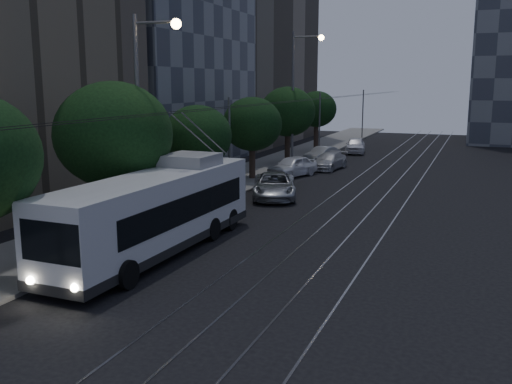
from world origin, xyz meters
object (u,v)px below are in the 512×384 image
at_px(car_white_d, 355,145).
at_px(streetlamp_near, 146,104).
at_px(trolleybus, 158,212).
at_px(car_white_b, 329,161).
at_px(streetlamp_far, 298,87).
at_px(car_white_c, 322,155).
at_px(car_white_a, 292,166).
at_px(pickup_silver, 274,185).

distance_m(car_white_d, streetlamp_near, 34.25).
xyz_separation_m(car_white_d, streetlamp_near, (-2.41, -33.78, 5.11)).
distance_m(trolleybus, car_white_b, 24.90).
bearing_deg(streetlamp_far, car_white_c, 74.25).
xyz_separation_m(car_white_b, car_white_d, (-0.28, 11.44, 0.12)).
height_order(car_white_a, car_white_d, car_white_d).
bearing_deg(pickup_silver, streetlamp_near, -123.85).
xyz_separation_m(pickup_silver, car_white_a, (-1.45, 7.93, 0.02)).
bearing_deg(car_white_c, pickup_silver, -68.40).
height_order(car_white_a, car_white_c, car_white_a).
xyz_separation_m(car_white_a, car_white_b, (1.60, 4.56, -0.11)).
height_order(car_white_b, streetlamp_near, streetlamp_near).
xyz_separation_m(car_white_a, car_white_d, (1.32, 16.00, 0.00)).
bearing_deg(car_white_b, car_white_a, -101.61).
xyz_separation_m(car_white_a, streetlamp_near, (-1.09, -17.78, 5.12)).
bearing_deg(trolleybus, car_white_d, 90.45).
height_order(pickup_silver, car_white_a, car_white_a).
xyz_separation_m(pickup_silver, car_white_d, (-0.12, 23.93, 0.02)).
bearing_deg(streetlamp_near, pickup_silver, 75.56).
height_order(pickup_silver, streetlamp_far, streetlamp_far).
distance_m(trolleybus, streetlamp_near, 5.28).
relative_size(trolleybus, car_white_b, 2.76).
bearing_deg(car_white_d, car_white_b, -97.94).
bearing_deg(car_white_a, car_white_b, 89.54).
height_order(car_white_d, streetlamp_far, streetlamp_far).
xyz_separation_m(trolleybus, pickup_silver, (0.53, 12.38, -0.97)).
distance_m(car_white_b, car_white_d, 11.44).
distance_m(trolleybus, streetlamp_far, 25.38).
height_order(trolleybus, car_white_b, trolleybus).
xyz_separation_m(car_white_c, car_white_d, (1.32, 7.65, 0.10)).
distance_m(pickup_silver, car_white_a, 8.06).
height_order(trolleybus, pickup_silver, trolleybus).
bearing_deg(car_white_b, streetlamp_near, -89.14).
bearing_deg(car_white_a, car_white_c, 108.88).
relative_size(car_white_a, streetlamp_near, 0.46).
distance_m(car_white_a, car_white_c, 8.35).
bearing_deg(pickup_silver, car_white_a, 80.91).
bearing_deg(trolleybus, car_white_b, 89.51).
bearing_deg(car_white_a, pickup_silver, -60.79).
relative_size(pickup_silver, car_white_c, 1.32).
height_order(trolleybus, car_white_d, trolleybus).
xyz_separation_m(pickup_silver, car_white_c, (-1.45, 16.28, -0.08)).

